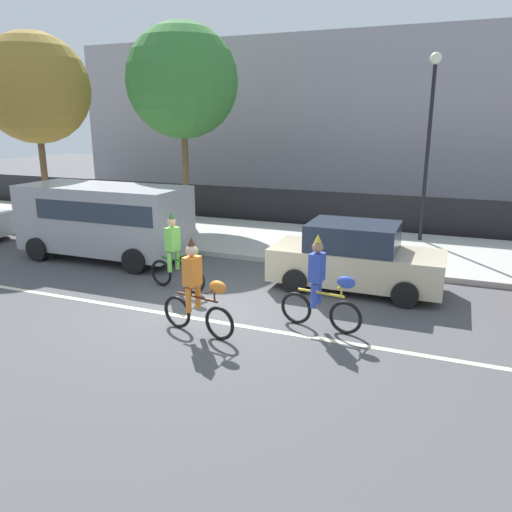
% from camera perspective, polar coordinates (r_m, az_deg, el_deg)
% --- Properties ---
extents(ground_plane, '(80.00, 80.00, 0.00)m').
position_cam_1_polar(ground_plane, '(10.94, -4.74, -6.35)').
color(ground_plane, '#4C4C4F').
extents(road_centre_line, '(36.00, 0.14, 0.01)m').
position_cam_1_polar(road_centre_line, '(10.53, -5.96, -7.25)').
color(road_centre_line, beige).
rests_on(road_centre_line, ground).
extents(sidewalk_curb, '(60.00, 5.00, 0.15)m').
position_cam_1_polar(sidewalk_curb, '(16.71, 5.25, 1.57)').
color(sidewalk_curb, '#ADAAA3').
rests_on(sidewalk_curb, ground).
extents(fence_line, '(40.00, 0.08, 1.40)m').
position_cam_1_polar(fence_line, '(19.32, 7.80, 5.26)').
color(fence_line, black).
rests_on(fence_line, ground).
extents(building_backdrop, '(28.00, 8.00, 7.83)m').
position_cam_1_polar(building_backdrop, '(27.56, 11.45, 14.80)').
color(building_backdrop, '#99939E').
rests_on(building_backdrop, ground).
extents(parade_cyclist_lime, '(1.70, 0.54, 1.92)m').
position_cam_1_polar(parade_cyclist_lime, '(12.19, -9.05, -0.04)').
color(parade_cyclist_lime, black).
rests_on(parade_cyclist_lime, ground).
extents(parade_cyclist_orange, '(1.70, 0.54, 1.92)m').
position_cam_1_polar(parade_cyclist_orange, '(9.60, -6.70, -4.20)').
color(parade_cyclist_orange, black).
rests_on(parade_cyclist_orange, ground).
extents(parade_cyclist_cobalt, '(1.71, 0.51, 1.92)m').
position_cam_1_polar(parade_cyclist_cobalt, '(9.85, 7.52, -3.71)').
color(parade_cyclist_cobalt, black).
rests_on(parade_cyclist_cobalt, ground).
extents(parked_van_grey, '(5.00, 2.22, 2.18)m').
position_cam_1_polar(parked_van_grey, '(15.37, -16.75, 4.36)').
color(parked_van_grey, '#99999E').
rests_on(parked_van_grey, ground).
extents(parked_car_beige, '(4.10, 1.92, 1.64)m').
position_cam_1_polar(parked_car_beige, '(12.36, 11.26, -0.24)').
color(parked_car_beige, beige).
rests_on(parked_car_beige, ground).
extents(street_lamp_post, '(0.36, 0.36, 5.86)m').
position_cam_1_polar(street_lamp_post, '(17.11, 19.29, 14.35)').
color(street_lamp_post, black).
rests_on(street_lamp_post, sidewalk_curb).
extents(street_tree_near_lamp, '(3.96, 3.96, 6.96)m').
position_cam_1_polar(street_tree_near_lamp, '(20.75, -23.95, 17.09)').
color(street_tree_near_lamp, brown).
rests_on(street_tree_near_lamp, sidewalk_curb).
extents(street_tree_far_corner, '(4.17, 4.17, 7.34)m').
position_cam_1_polar(street_tree_far_corner, '(19.75, -8.42, 19.14)').
color(street_tree_far_corner, brown).
rests_on(street_tree_far_corner, sidewalk_curb).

